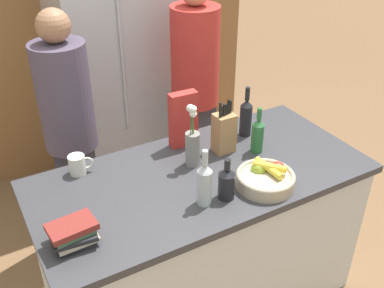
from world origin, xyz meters
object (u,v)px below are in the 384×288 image
(person_at_sink, at_px, (69,126))
(refrigerator, at_px, (115,56))
(knife_block, at_px, (224,132))
(bottle_vinegar, at_px, (205,183))
(person_in_blue, at_px, (195,84))
(cereal_box, at_px, (183,120))
(coffee_mug, at_px, (78,165))
(bottle_oil, at_px, (258,135))
(fruit_bowl, at_px, (266,177))
(flower_vase, at_px, (192,142))
(bottle_wine, at_px, (226,183))
(book_stack, at_px, (73,233))
(bottle_water, at_px, (246,117))

(person_at_sink, bearing_deg, refrigerator, 61.85)
(knife_block, height_order, bottle_vinegar, knife_block)
(person_in_blue, bearing_deg, cereal_box, -126.93)
(coffee_mug, height_order, bottle_oil, bottle_oil)
(person_at_sink, bearing_deg, bottle_vinegar, -60.50)
(fruit_bowl, height_order, bottle_vinegar, bottle_vinegar)
(coffee_mug, bearing_deg, person_at_sink, 78.98)
(flower_vase, bearing_deg, knife_block, 9.08)
(coffee_mug, relative_size, bottle_oil, 0.47)
(fruit_bowl, xyz_separation_m, bottle_wine, (-0.22, 0.01, 0.04))
(refrigerator, xyz_separation_m, person_at_sink, (-0.57, -0.70, -0.11))
(coffee_mug, bearing_deg, knife_block, -13.54)
(refrigerator, xyz_separation_m, cereal_box, (-0.08, -1.21, 0.04))
(book_stack, bearing_deg, refrigerator, 63.30)
(knife_block, bearing_deg, cereal_box, 134.41)
(book_stack, xyz_separation_m, bottle_oil, (1.07, 0.20, 0.05))
(fruit_bowl, xyz_separation_m, flower_vase, (-0.22, 0.33, 0.09))
(refrigerator, height_order, knife_block, refrigerator)
(person_at_sink, height_order, person_in_blue, person_in_blue)
(cereal_box, height_order, bottle_oil, cereal_box)
(person_in_blue, bearing_deg, bottle_oil, -98.94)
(knife_block, distance_m, person_at_sink, 0.94)
(knife_block, bearing_deg, book_stack, -162.04)
(bottle_wine, distance_m, person_at_sink, 1.11)
(bottle_water, bearing_deg, flower_vase, -164.10)
(cereal_box, bearing_deg, bottle_water, -12.11)
(flower_vase, xyz_separation_m, bottle_wine, (-0.00, -0.32, -0.05))
(person_at_sink, bearing_deg, book_stack, -94.11)
(person_in_blue, bearing_deg, book_stack, -140.15)
(refrigerator, bearing_deg, bottle_wine, -94.37)
(coffee_mug, distance_m, person_at_sink, 0.50)
(refrigerator, distance_m, bottle_oil, 1.48)
(bottle_vinegar, bearing_deg, cereal_box, 71.82)
(book_stack, bearing_deg, bottle_oil, 10.79)
(refrigerator, xyz_separation_m, bottle_wine, (-0.13, -1.72, -0.04))
(bottle_water, relative_size, person_in_blue, 0.18)
(bottle_oil, distance_m, bottle_wine, 0.45)
(refrigerator, distance_m, book_stack, 1.87)
(refrigerator, xyz_separation_m, bottle_water, (0.28, -1.28, -0.00))
(cereal_box, bearing_deg, person_in_blue, 55.11)
(fruit_bowl, distance_m, cereal_box, 0.56)
(bottle_vinegar, height_order, person_at_sink, person_at_sink)
(book_stack, bearing_deg, person_in_blue, 41.90)
(knife_block, bearing_deg, refrigerator, 93.42)
(coffee_mug, xyz_separation_m, bottle_wine, (0.54, -0.53, 0.03))
(coffee_mug, bearing_deg, bottle_water, -5.77)
(person_in_blue, bearing_deg, flower_vase, -122.70)
(cereal_box, xyz_separation_m, bottle_vinegar, (-0.16, -0.50, -0.05))
(refrigerator, bearing_deg, person_at_sink, -129.34)
(knife_block, height_order, bottle_wine, knife_block)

